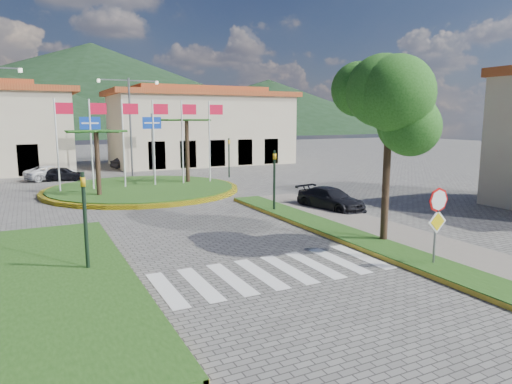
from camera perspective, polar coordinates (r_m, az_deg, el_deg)
name	(u,v)px	position (r m, az deg, el deg)	size (l,w,h in m)	color
ground	(351,322)	(11.57, 11.80, -15.58)	(160.00, 160.00, 0.00)	#5A5855
sidewalk_right	(457,261)	(16.89, 23.78, -7.88)	(4.00, 28.00, 0.15)	gray
verge_right	(431,265)	(16.01, 21.01, -8.57)	(1.60, 28.00, 0.18)	#204714
median_left	(44,282)	(14.93, -25.03, -10.12)	(5.00, 14.00, 0.18)	#204714
crosswalk	(271,272)	(14.67, 1.94, -9.92)	(8.00, 3.00, 0.01)	silver
roundabout_island	(142,189)	(31.23, -14.01, 0.41)	(12.70, 12.70, 6.00)	yellow
stop_sign	(437,214)	(15.64, 21.71, -2.59)	(0.80, 0.11, 2.65)	slate
deciduous_tree	(389,108)	(17.91, 16.33, 10.01)	(3.60, 3.60, 6.80)	black
traffic_light_left	(85,212)	(15.01, -20.61, -2.41)	(0.15, 0.18, 3.20)	black
traffic_light_right	(274,175)	(23.21, 2.30, 2.11)	(0.15, 0.18, 3.20)	black
traffic_light_far	(229,154)	(37.28, -3.40, 4.80)	(0.18, 0.15, 3.20)	black
direction_sign_west	(91,134)	(39.43, -19.97, 6.82)	(1.60, 0.14, 5.20)	slate
direction_sign_east	(152,133)	(40.32, -12.85, 7.18)	(1.60, 0.14, 5.20)	slate
street_lamp_centre	(130,122)	(38.92, -15.44, 8.44)	(4.80, 0.16, 8.00)	slate
building_right	(201,127)	(49.08, -6.84, 8.11)	(19.08, 9.54, 8.05)	beige
hill_far_mid	(93,88)	(169.86, -19.68, 12.15)	(180.00, 180.00, 30.00)	black
hill_far_east	(269,106)	(162.44, 1.60, 10.71)	(120.00, 120.00, 18.00)	black
hill_near_back	(10,106)	(138.24, -28.39, 9.47)	(110.00, 110.00, 16.00)	black
white_van	(52,173)	(39.30, -24.11, 2.22)	(1.87, 4.05, 1.13)	white
car_dark_a	(63,174)	(38.47, -23.02, 2.13)	(1.29, 3.20, 1.09)	black
car_dark_b	(129,163)	(45.78, -15.63, 3.55)	(1.17, 3.35, 1.11)	black
car_side_right	(331,199)	(24.38, 9.33, -0.87)	(1.65, 4.07, 1.18)	black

